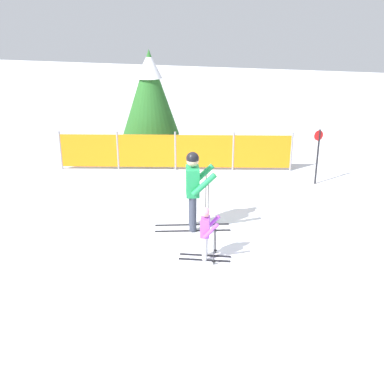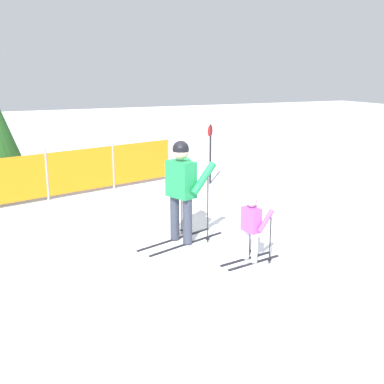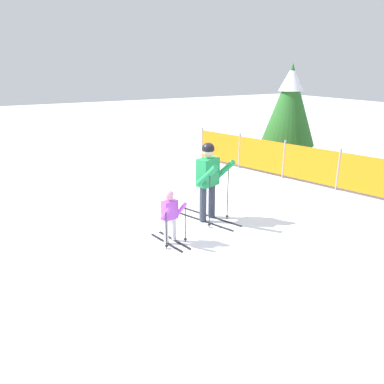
% 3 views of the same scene
% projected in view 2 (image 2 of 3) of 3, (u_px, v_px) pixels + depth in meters
% --- Properties ---
extents(ground_plane, '(60.00, 60.00, 0.00)m').
position_uv_depth(ground_plane, '(181.00, 245.00, 8.12)').
color(ground_plane, white).
extents(skier_adult, '(1.68, 0.95, 1.75)m').
position_uv_depth(skier_adult, '(182.00, 183.00, 8.01)').
color(skier_adult, black).
rests_on(skier_adult, ground_plane).
extents(skier_child, '(1.02, 0.52, 1.07)m').
position_uv_depth(skier_child, '(252.00, 223.00, 7.27)').
color(skier_child, black).
rests_on(skier_child, ground_plane).
extents(safety_fence, '(6.66, 1.87, 1.17)m').
position_uv_depth(safety_fence, '(47.00, 175.00, 10.76)').
color(safety_fence, gray).
rests_on(safety_fence, ground_plane).
extents(trail_marker, '(0.23, 0.20, 1.53)m').
position_uv_depth(trail_marker, '(210.00, 148.00, 12.28)').
color(trail_marker, black).
rests_on(trail_marker, ground_plane).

